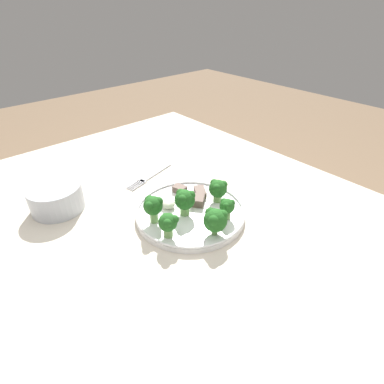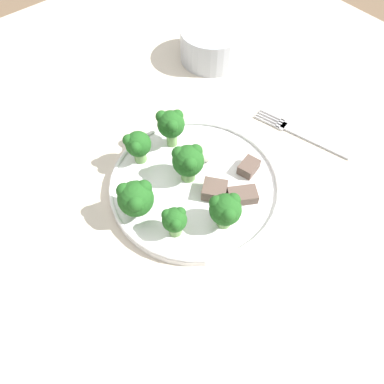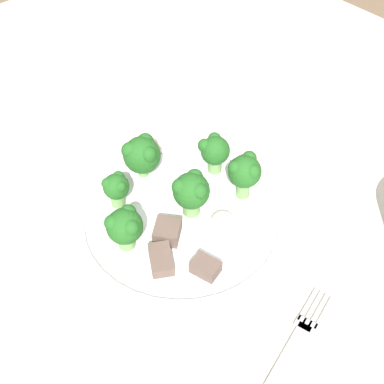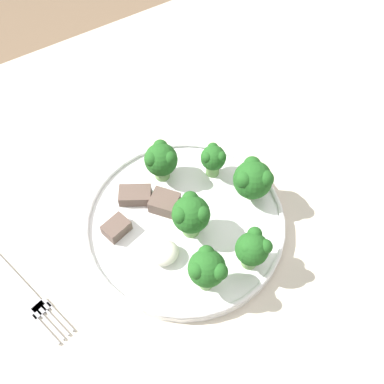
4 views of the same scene
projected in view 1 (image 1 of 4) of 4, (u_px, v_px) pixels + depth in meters
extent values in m
cube|color=beige|center=(166.00, 247.00, 0.65)|extent=(1.31, 1.08, 0.03)
cylinder|color=brown|center=(174.00, 195.00, 1.50)|extent=(0.06, 0.06, 0.73)
cylinder|color=white|center=(190.00, 213.00, 0.72)|extent=(0.26, 0.26, 0.01)
torus|color=white|center=(190.00, 210.00, 0.71)|extent=(0.26, 0.26, 0.01)
cube|color=#B2B2B7|center=(156.00, 172.00, 0.89)|extent=(0.05, 0.13, 0.00)
cube|color=#B2B2B7|center=(142.00, 182.00, 0.84)|extent=(0.03, 0.02, 0.00)
cube|color=#B2B2B7|center=(133.00, 184.00, 0.83)|extent=(0.01, 0.05, 0.00)
cube|color=#B2B2B7|center=(135.00, 185.00, 0.83)|extent=(0.01, 0.05, 0.00)
cube|color=#B2B2B7|center=(137.00, 186.00, 0.83)|extent=(0.01, 0.05, 0.00)
cube|color=#B2B2B7|center=(138.00, 187.00, 0.82)|extent=(0.01, 0.05, 0.00)
cylinder|color=#B7BCC6|center=(56.00, 198.00, 0.73)|extent=(0.13, 0.13, 0.06)
cylinder|color=silver|center=(57.00, 199.00, 0.73)|extent=(0.10, 0.10, 0.05)
cylinder|color=#709E56|center=(170.00, 233.00, 0.63)|extent=(0.02, 0.02, 0.02)
sphere|color=#215B1E|center=(169.00, 223.00, 0.62)|extent=(0.04, 0.04, 0.04)
sphere|color=#215B1E|center=(165.00, 217.00, 0.62)|extent=(0.02, 0.02, 0.02)
sphere|color=#215B1E|center=(167.00, 224.00, 0.60)|extent=(0.02, 0.02, 0.02)
sphere|color=#215B1E|center=(175.00, 219.00, 0.61)|extent=(0.02, 0.02, 0.02)
cylinder|color=#709E56|center=(185.00, 210.00, 0.70)|extent=(0.02, 0.02, 0.02)
sphere|color=#215B1E|center=(185.00, 200.00, 0.68)|extent=(0.05, 0.05, 0.05)
sphere|color=#215B1E|center=(181.00, 193.00, 0.69)|extent=(0.02, 0.02, 0.02)
sphere|color=#215B1E|center=(183.00, 199.00, 0.67)|extent=(0.02, 0.02, 0.02)
sphere|color=#215B1E|center=(191.00, 195.00, 0.68)|extent=(0.02, 0.02, 0.02)
cylinder|color=#709E56|center=(226.00, 214.00, 0.69)|extent=(0.02, 0.02, 0.02)
sphere|color=#215B1E|center=(227.00, 206.00, 0.67)|extent=(0.03, 0.03, 0.03)
sphere|color=#215B1E|center=(224.00, 201.00, 0.68)|extent=(0.02, 0.02, 0.02)
sphere|color=#215B1E|center=(226.00, 206.00, 0.66)|extent=(0.02, 0.02, 0.02)
sphere|color=#215B1E|center=(232.00, 203.00, 0.67)|extent=(0.02, 0.02, 0.02)
cylinder|color=#709E56|center=(217.00, 197.00, 0.74)|extent=(0.02, 0.02, 0.02)
sphere|color=#215B1E|center=(218.00, 189.00, 0.73)|extent=(0.04, 0.04, 0.04)
sphere|color=#215B1E|center=(214.00, 183.00, 0.73)|extent=(0.02, 0.02, 0.02)
sphere|color=#215B1E|center=(217.00, 188.00, 0.71)|extent=(0.02, 0.02, 0.02)
sphere|color=#215B1E|center=(223.00, 185.00, 0.73)|extent=(0.02, 0.02, 0.02)
cylinder|color=#709E56|center=(215.00, 230.00, 0.64)|extent=(0.01, 0.01, 0.02)
sphere|color=#215B1E|center=(215.00, 220.00, 0.63)|extent=(0.05, 0.05, 0.05)
sphere|color=#215B1E|center=(210.00, 213.00, 0.63)|extent=(0.02, 0.02, 0.02)
sphere|color=#215B1E|center=(214.00, 220.00, 0.61)|extent=(0.02, 0.02, 0.02)
sphere|color=#215B1E|center=(223.00, 215.00, 0.62)|extent=(0.02, 0.02, 0.02)
cylinder|color=#709E56|center=(154.00, 216.00, 0.67)|extent=(0.02, 0.02, 0.03)
sphere|color=#215B1E|center=(153.00, 206.00, 0.66)|extent=(0.04, 0.04, 0.04)
sphere|color=#215B1E|center=(149.00, 199.00, 0.66)|extent=(0.02, 0.02, 0.02)
sphere|color=#215B1E|center=(150.00, 205.00, 0.64)|extent=(0.02, 0.02, 0.02)
sphere|color=#215B1E|center=(159.00, 201.00, 0.65)|extent=(0.02, 0.02, 0.02)
cube|color=brown|center=(180.00, 189.00, 0.78)|extent=(0.04, 0.03, 0.02)
cube|color=brown|center=(198.00, 200.00, 0.73)|extent=(0.05, 0.05, 0.02)
cube|color=brown|center=(200.00, 192.00, 0.77)|extent=(0.05, 0.04, 0.02)
ellipsoid|color=silver|center=(168.00, 204.00, 0.72)|extent=(0.04, 0.03, 0.02)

